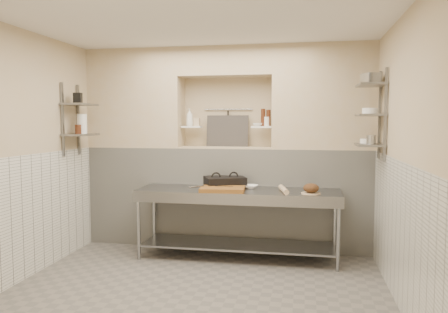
% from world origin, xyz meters
% --- Properties ---
extents(floor, '(4.00, 3.90, 0.10)m').
position_xyz_m(floor, '(0.00, 0.00, -0.05)').
color(floor, slate).
rests_on(floor, ground).
extents(ceiling, '(4.00, 3.90, 0.10)m').
position_xyz_m(ceiling, '(0.00, 0.00, 2.85)').
color(ceiling, silver).
rests_on(ceiling, ground).
extents(wall_left, '(0.10, 3.90, 2.80)m').
position_xyz_m(wall_left, '(-2.05, 0.00, 1.40)').
color(wall_left, tan).
rests_on(wall_left, ground).
extents(wall_right, '(0.10, 3.90, 2.80)m').
position_xyz_m(wall_right, '(2.05, 0.00, 1.40)').
color(wall_right, tan).
rests_on(wall_right, ground).
extents(wall_back, '(4.00, 0.10, 2.80)m').
position_xyz_m(wall_back, '(0.00, 2.00, 1.40)').
color(wall_back, tan).
rests_on(wall_back, ground).
extents(wall_front, '(4.00, 0.10, 2.80)m').
position_xyz_m(wall_front, '(0.00, -2.00, 1.40)').
color(wall_front, tan).
rests_on(wall_front, ground).
extents(backwall_lower, '(4.00, 0.40, 1.40)m').
position_xyz_m(backwall_lower, '(0.00, 1.75, 0.70)').
color(backwall_lower, silver).
rests_on(backwall_lower, floor).
extents(alcove_sill, '(1.30, 0.40, 0.02)m').
position_xyz_m(alcove_sill, '(0.00, 1.75, 1.41)').
color(alcove_sill, tan).
rests_on(alcove_sill, backwall_lower).
extents(backwall_pillar_left, '(1.35, 0.40, 1.40)m').
position_xyz_m(backwall_pillar_left, '(-1.33, 1.75, 2.10)').
color(backwall_pillar_left, tan).
rests_on(backwall_pillar_left, backwall_lower).
extents(backwall_pillar_right, '(1.35, 0.40, 1.40)m').
position_xyz_m(backwall_pillar_right, '(1.33, 1.75, 2.10)').
color(backwall_pillar_right, tan).
rests_on(backwall_pillar_right, backwall_lower).
extents(backwall_header, '(1.30, 0.40, 0.40)m').
position_xyz_m(backwall_header, '(0.00, 1.75, 2.60)').
color(backwall_header, tan).
rests_on(backwall_header, backwall_lower).
extents(wainscot_left, '(0.02, 3.90, 1.40)m').
position_xyz_m(wainscot_left, '(-1.99, 0.00, 0.70)').
color(wainscot_left, silver).
rests_on(wainscot_left, floor).
extents(wainscot_right, '(0.02, 3.90, 1.40)m').
position_xyz_m(wainscot_right, '(1.99, 0.00, 0.70)').
color(wainscot_right, silver).
rests_on(wainscot_right, floor).
extents(alcove_shelf_left, '(0.28, 0.16, 0.02)m').
position_xyz_m(alcove_shelf_left, '(-0.50, 1.75, 1.70)').
color(alcove_shelf_left, white).
rests_on(alcove_shelf_left, backwall_lower).
extents(alcove_shelf_right, '(0.28, 0.16, 0.02)m').
position_xyz_m(alcove_shelf_right, '(0.50, 1.75, 1.70)').
color(alcove_shelf_right, white).
rests_on(alcove_shelf_right, backwall_lower).
extents(utensil_rail, '(0.70, 0.02, 0.02)m').
position_xyz_m(utensil_rail, '(0.00, 1.92, 1.95)').
color(utensil_rail, gray).
rests_on(utensil_rail, wall_back).
extents(hanging_steel, '(0.02, 0.02, 0.30)m').
position_xyz_m(hanging_steel, '(0.00, 1.90, 1.78)').
color(hanging_steel, black).
rests_on(hanging_steel, utensil_rail).
extents(splash_panel, '(0.60, 0.08, 0.45)m').
position_xyz_m(splash_panel, '(0.00, 1.85, 1.64)').
color(splash_panel, '#383330').
rests_on(splash_panel, alcove_sill).
extents(shelf_rail_left_a, '(0.03, 0.03, 0.95)m').
position_xyz_m(shelf_rail_left_a, '(-1.98, 1.25, 1.80)').
color(shelf_rail_left_a, slate).
rests_on(shelf_rail_left_a, wall_left).
extents(shelf_rail_left_b, '(0.03, 0.03, 0.95)m').
position_xyz_m(shelf_rail_left_b, '(-1.98, 0.85, 1.80)').
color(shelf_rail_left_b, slate).
rests_on(shelf_rail_left_b, wall_left).
extents(wall_shelf_left_lower, '(0.30, 0.50, 0.02)m').
position_xyz_m(wall_shelf_left_lower, '(-1.84, 1.05, 1.60)').
color(wall_shelf_left_lower, slate).
rests_on(wall_shelf_left_lower, wall_left).
extents(wall_shelf_left_upper, '(0.30, 0.50, 0.03)m').
position_xyz_m(wall_shelf_left_upper, '(-1.84, 1.05, 2.00)').
color(wall_shelf_left_upper, slate).
rests_on(wall_shelf_left_upper, wall_left).
extents(shelf_rail_right_a, '(0.03, 0.03, 1.05)m').
position_xyz_m(shelf_rail_right_a, '(1.98, 1.25, 1.85)').
color(shelf_rail_right_a, slate).
rests_on(shelf_rail_right_a, wall_right).
extents(shelf_rail_right_b, '(0.03, 0.03, 1.05)m').
position_xyz_m(shelf_rail_right_b, '(1.98, 0.85, 1.85)').
color(shelf_rail_right_b, slate).
rests_on(shelf_rail_right_b, wall_right).
extents(wall_shelf_right_lower, '(0.30, 0.50, 0.02)m').
position_xyz_m(wall_shelf_right_lower, '(1.84, 1.05, 1.50)').
color(wall_shelf_right_lower, slate).
rests_on(wall_shelf_right_lower, wall_right).
extents(wall_shelf_right_mid, '(0.30, 0.50, 0.02)m').
position_xyz_m(wall_shelf_right_mid, '(1.84, 1.05, 1.85)').
color(wall_shelf_right_mid, slate).
rests_on(wall_shelf_right_mid, wall_right).
extents(wall_shelf_right_upper, '(0.30, 0.50, 0.03)m').
position_xyz_m(wall_shelf_right_upper, '(1.84, 1.05, 2.20)').
color(wall_shelf_right_upper, slate).
rests_on(wall_shelf_right_upper, wall_right).
extents(prep_table, '(2.60, 0.70, 0.90)m').
position_xyz_m(prep_table, '(0.25, 1.18, 0.64)').
color(prep_table, gray).
rests_on(prep_table, floor).
extents(panini_press, '(0.62, 0.55, 0.14)m').
position_xyz_m(panini_press, '(0.05, 1.38, 0.97)').
color(panini_press, black).
rests_on(panini_press, prep_table).
extents(cutting_board, '(0.58, 0.43, 0.05)m').
position_xyz_m(cutting_board, '(0.08, 1.05, 0.92)').
color(cutting_board, brown).
rests_on(cutting_board, prep_table).
extents(knife_blade, '(0.24, 0.03, 0.01)m').
position_xyz_m(knife_blade, '(0.09, 1.12, 0.95)').
color(knife_blade, gray).
rests_on(knife_blade, cutting_board).
extents(tongs, '(0.17, 0.21, 0.02)m').
position_xyz_m(tongs, '(-0.25, 0.99, 0.96)').
color(tongs, gray).
rests_on(tongs, cutting_board).
extents(mixing_bowl, '(0.24, 0.24, 0.05)m').
position_xyz_m(mixing_bowl, '(0.40, 1.33, 0.92)').
color(mixing_bowl, white).
rests_on(mixing_bowl, prep_table).
extents(rolling_pin, '(0.16, 0.44, 0.07)m').
position_xyz_m(rolling_pin, '(0.84, 1.10, 0.93)').
color(rolling_pin, beige).
rests_on(rolling_pin, prep_table).
extents(bread_board, '(0.24, 0.24, 0.01)m').
position_xyz_m(bread_board, '(1.17, 1.04, 0.91)').
color(bread_board, beige).
rests_on(bread_board, prep_table).
extents(bread_loaf, '(0.19, 0.19, 0.11)m').
position_xyz_m(bread_loaf, '(1.17, 1.04, 0.97)').
color(bread_loaf, '#4C2D19').
rests_on(bread_loaf, bread_board).
extents(bottle_soap, '(0.12, 0.12, 0.24)m').
position_xyz_m(bottle_soap, '(-0.52, 1.72, 1.83)').
color(bottle_soap, white).
rests_on(bottle_soap, alcove_shelf_left).
extents(jar_alcove, '(0.08, 0.08, 0.11)m').
position_xyz_m(jar_alcove, '(-0.43, 1.77, 1.77)').
color(jar_alcove, tan).
rests_on(jar_alcove, alcove_shelf_left).
extents(bowl_alcove, '(0.15, 0.15, 0.04)m').
position_xyz_m(bowl_alcove, '(0.44, 1.74, 1.73)').
color(bowl_alcove, white).
rests_on(bowl_alcove, alcove_shelf_right).
extents(condiment_a, '(0.06, 0.06, 0.22)m').
position_xyz_m(condiment_a, '(0.59, 1.77, 1.82)').
color(condiment_a, '#411D0F').
rests_on(condiment_a, alcove_shelf_right).
extents(condiment_b, '(0.06, 0.06, 0.24)m').
position_xyz_m(condiment_b, '(0.52, 1.76, 1.83)').
color(condiment_b, '#411D0F').
rests_on(condiment_b, alcove_shelf_right).
extents(condiment_c, '(0.07, 0.07, 0.13)m').
position_xyz_m(condiment_c, '(0.57, 1.76, 1.78)').
color(condiment_c, white).
rests_on(condiment_c, alcove_shelf_right).
extents(jug_left, '(0.13, 0.13, 0.26)m').
position_xyz_m(jug_left, '(-1.84, 1.09, 1.74)').
color(jug_left, white).
rests_on(jug_left, wall_shelf_left_lower).
extents(jar_left, '(0.08, 0.08, 0.12)m').
position_xyz_m(jar_left, '(-1.84, 0.99, 1.67)').
color(jar_left, '#411D0F').
rests_on(jar_left, wall_shelf_left_lower).
extents(box_left_upper, '(0.12, 0.12, 0.14)m').
position_xyz_m(box_left_upper, '(-1.84, 1.00, 2.08)').
color(box_left_upper, black).
rests_on(box_left_upper, wall_shelf_left_upper).
extents(bowl_right, '(0.18, 0.18, 0.05)m').
position_xyz_m(bowl_right, '(1.84, 1.21, 1.54)').
color(bowl_right, white).
rests_on(bowl_right, wall_shelf_right_lower).
extents(canister_right, '(0.11, 0.11, 0.11)m').
position_xyz_m(canister_right, '(1.84, 0.93, 1.57)').
color(canister_right, gray).
rests_on(canister_right, wall_shelf_right_lower).
extents(bowl_right_mid, '(0.19, 0.19, 0.07)m').
position_xyz_m(bowl_right_mid, '(1.84, 1.06, 1.90)').
color(bowl_right_mid, white).
rests_on(bowl_right_mid, wall_shelf_right_mid).
extents(basket_right, '(0.22, 0.24, 0.13)m').
position_xyz_m(basket_right, '(1.84, 1.11, 2.28)').
color(basket_right, gray).
rests_on(basket_right, wall_shelf_right_upper).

